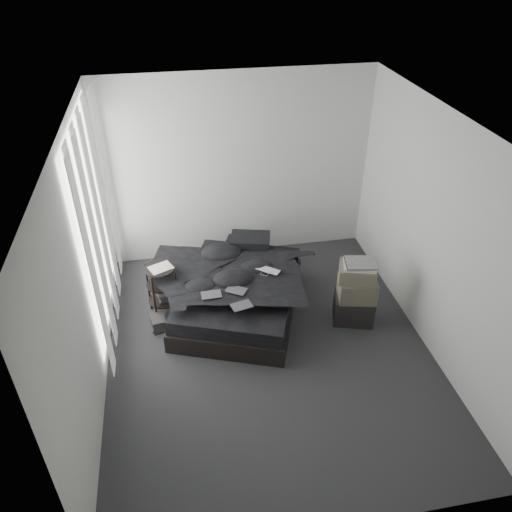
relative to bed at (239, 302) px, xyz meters
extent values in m
cube|color=#2C2C2E|center=(0.22, -0.75, -0.12)|extent=(3.60, 4.20, 0.01)
cube|color=white|center=(0.22, -0.75, 2.48)|extent=(3.60, 4.20, 0.01)
cube|color=silver|center=(0.22, 1.35, 1.18)|extent=(3.60, 0.01, 2.60)
cube|color=silver|center=(0.22, -2.85, 1.18)|extent=(3.60, 0.01, 2.60)
cube|color=silver|center=(-1.58, -0.75, 1.18)|extent=(0.01, 4.20, 2.60)
cube|color=silver|center=(2.02, -0.75, 1.18)|extent=(0.01, 4.20, 2.60)
cube|color=white|center=(-1.56, 0.15, 1.23)|extent=(0.02, 2.00, 2.30)
cube|color=white|center=(-1.51, 0.15, 1.16)|extent=(0.06, 2.12, 2.48)
cube|color=black|center=(0.00, 0.00, 0.00)|extent=(1.89, 2.15, 0.24)
cube|color=black|center=(0.00, 0.00, 0.22)|extent=(1.83, 2.08, 0.19)
imported|color=black|center=(-0.02, -0.04, 0.42)|extent=(1.77, 1.89, 0.21)
cube|color=black|center=(0.20, 0.67, 0.37)|extent=(0.63, 0.53, 0.12)
cube|color=black|center=(0.25, 0.63, 0.49)|extent=(0.57, 0.46, 0.11)
imported|color=silver|center=(0.33, -0.07, 0.53)|extent=(0.34, 0.32, 0.02)
cube|color=black|center=(-0.37, -0.37, 0.53)|extent=(0.23, 0.15, 0.01)
cube|color=black|center=(-0.08, -0.34, 0.53)|extent=(0.27, 0.25, 0.01)
cube|color=black|center=(-0.06, -0.63, 0.54)|extent=(0.26, 0.20, 0.01)
cylinder|color=black|center=(-0.92, 0.11, 0.22)|extent=(0.45, 0.45, 0.68)
cube|color=white|center=(-0.91, 0.10, 0.57)|extent=(0.32, 0.28, 0.01)
cube|color=black|center=(-1.01, -0.17, -0.04)|extent=(0.19, 0.25, 0.16)
cube|color=black|center=(1.34, -0.43, 0.05)|extent=(0.55, 0.48, 0.35)
cube|color=#575244|center=(1.35, -0.44, 0.36)|extent=(0.50, 0.43, 0.26)
cube|color=#575244|center=(1.33, -0.42, 0.58)|extent=(0.50, 0.45, 0.18)
cube|color=silver|center=(1.34, -0.43, 0.69)|extent=(0.42, 0.37, 0.04)
cube|color=silver|center=(1.35, -0.44, 0.72)|extent=(0.39, 0.33, 0.03)
camera|label=1|loc=(-0.67, -4.79, 3.97)|focal=35.00mm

